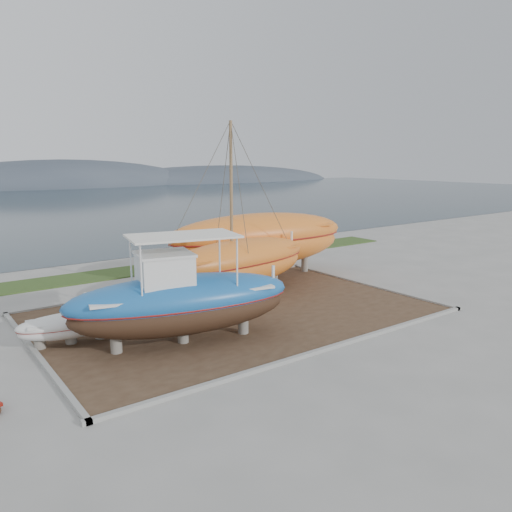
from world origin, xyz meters
TOP-DOWN VIEW (x-y plane):
  - ground at (0.00, 0.00)m, footprint 140.00×140.00m
  - dirt_patch at (0.00, 4.00)m, footprint 18.00×12.00m
  - curb_frame at (0.00, 4.00)m, footprint 18.60×12.60m
  - grass_strip at (0.00, 15.50)m, footprint 44.00×3.00m
  - blue_caique at (-3.98, 1.86)m, footprint 9.53×4.67m
  - white_dinghy at (-7.67, 4.44)m, footprint 4.20×2.01m
  - orange_sailboat at (1.60, 6.06)m, footprint 9.79×4.14m
  - orange_bare_hull at (5.21, 9.10)m, footprint 12.23×5.06m

SIDE VIEW (x-z plane):
  - ground at x=0.00m, z-range 0.00..0.00m
  - dirt_patch at x=0.00m, z-range 0.00..0.06m
  - grass_strip at x=0.00m, z-range 0.00..0.08m
  - curb_frame at x=0.00m, z-range 0.00..0.15m
  - white_dinghy at x=-7.67m, z-range 0.06..1.27m
  - orange_bare_hull at x=5.21m, z-range 0.06..3.95m
  - blue_caique at x=-3.98m, z-range 0.06..4.45m
  - orange_sailboat at x=1.60m, z-range 0.06..9.21m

